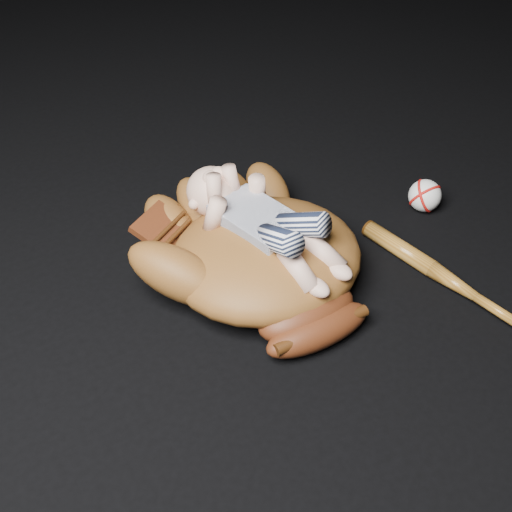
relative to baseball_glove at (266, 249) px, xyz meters
name	(u,v)px	position (x,y,z in m)	size (l,w,h in m)	color
baseball_glove	(266,249)	(0.00, 0.00, 0.00)	(0.47, 0.53, 0.17)	#5D3413
newborn_baby	(269,223)	(0.01, 0.01, 0.06)	(0.18, 0.38, 0.15)	#DBA78D
baseball_bat	(441,275)	(0.29, -0.19, -0.07)	(0.04, 0.38, 0.04)	brown
baseball	(425,196)	(0.43, 0.00, -0.05)	(0.07, 0.07, 0.07)	white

